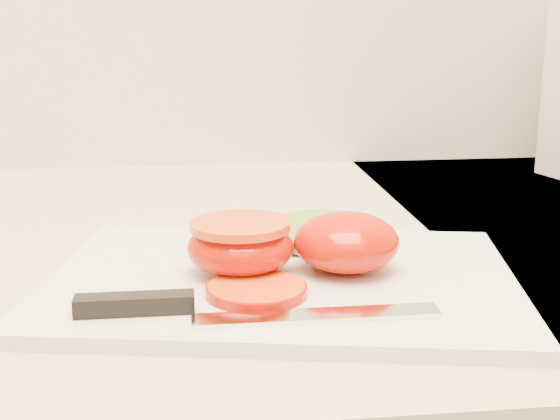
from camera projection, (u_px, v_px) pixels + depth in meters
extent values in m
cube|color=beige|center=(241.00, 251.00, 0.69)|extent=(3.92, 0.65, 0.03)
cube|color=silver|center=(282.00, 281.00, 0.56)|extent=(0.37, 0.30, 0.01)
ellipsoid|color=red|center=(346.00, 242.00, 0.56)|extent=(0.08, 0.08, 0.04)
ellipsoid|color=red|center=(240.00, 247.00, 0.56)|extent=(0.08, 0.08, 0.04)
cylinder|color=red|center=(240.00, 225.00, 0.55)|extent=(0.07, 0.07, 0.01)
cylinder|color=#FC5F0B|center=(256.00, 290.00, 0.52)|extent=(0.07, 0.07, 0.01)
ellipsoid|color=#85BA31|center=(322.00, 232.00, 0.62)|extent=(0.11, 0.09, 0.02)
cube|color=silver|center=(317.00, 316.00, 0.48)|extent=(0.15, 0.02, 0.00)
cube|color=black|center=(135.00, 304.00, 0.49)|extent=(0.07, 0.02, 0.01)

